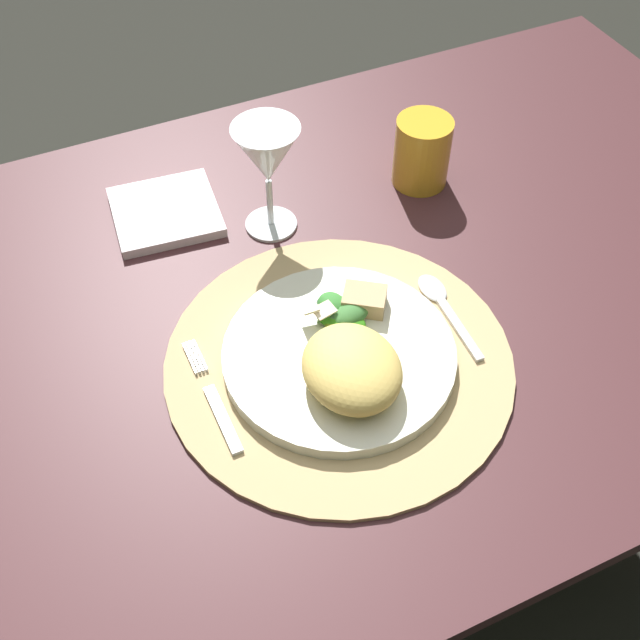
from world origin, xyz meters
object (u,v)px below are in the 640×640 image
dining_table (316,387)px  dinner_plate (339,355)px  spoon (441,300)px  amber_tumbler (422,152)px  napkin (166,212)px  wine_glass (269,157)px  fork (215,401)px

dining_table → dinner_plate: (-0.02, -0.10, 0.20)m
dining_table → spoon: size_ratio=9.93×
spoon → amber_tumbler: size_ratio=1.48×
napkin → wine_glass: 0.17m
fork → amber_tumbler: size_ratio=1.66×
spoon → napkin: 0.38m
dinner_plate → amber_tumbler: amber_tumbler is taller
amber_tumbler → dining_table: bearing=-147.6°
napkin → amber_tumbler: size_ratio=1.41×
spoon → wine_glass: 0.26m
dinner_plate → wine_glass: wine_glass is taller
dinner_plate → amber_tumbler: bearing=45.6°
amber_tumbler → dinner_plate: bearing=-134.4°
spoon → amber_tumbler: (0.09, 0.21, 0.04)m
dining_table → spoon: 0.24m
amber_tumbler → wine_glass: bearing=-179.9°
spoon → napkin: (-0.24, 0.28, -0.00)m
spoon → amber_tumbler: amber_tumbler is taller
wine_glass → amber_tumbler: (0.21, 0.00, -0.06)m
spoon → dinner_plate: bearing=-169.1°
dining_table → fork: fork is taller
dinner_plate → fork: bearing=178.7°
dinner_plate → spoon: (0.14, 0.03, -0.01)m
wine_glass → amber_tumbler: 0.22m
fork → napkin: napkin is taller
dining_table → fork: 0.27m
fork → spoon: spoon is taller
fork → wine_glass: 0.30m
dinner_plate → amber_tumbler: size_ratio=2.70×
dining_table → dinner_plate: bearing=-99.8°
napkin → spoon: bearing=-49.3°
dining_table → fork: size_ratio=8.88×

